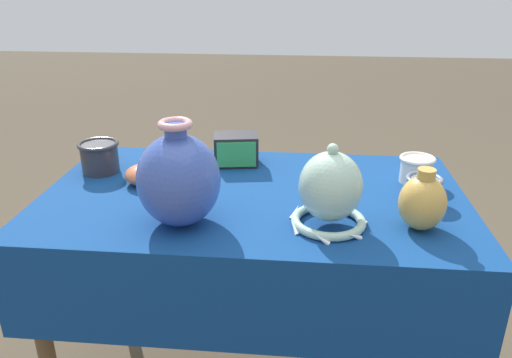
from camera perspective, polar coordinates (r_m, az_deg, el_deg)
name	(u,v)px	position (r m, az deg, el deg)	size (l,w,h in m)	color
display_table	(253,220)	(1.41, -0.37, -4.74)	(1.17, 0.69, 0.71)	brown
vase_tall_bulbous	(179,179)	(1.20, -8.83, -0.01)	(0.20, 0.20, 0.26)	#3851A8
vase_dome_bell	(330,192)	(1.20, 8.47, -1.48)	(0.19, 0.20, 0.21)	#A8CCB7
mosaic_tile_box	(236,150)	(1.58, -2.30, 3.39)	(0.15, 0.12, 0.10)	#232328
bowl_shallow_terracotta	(144,174)	(1.48, -12.66, 0.52)	(0.11, 0.11, 0.06)	#BC6642
cup_wide_slate	(423,188)	(1.40, 18.57, -0.97)	(0.10, 0.10, 0.07)	slate
cup_wide_ivory	(416,168)	(1.52, 17.86, 1.16)	(0.10, 0.10, 0.08)	white
cup_wide_charcoal	(100,156)	(1.59, -17.45, 2.52)	(0.12, 0.12, 0.09)	#2D2D33
jar_round_ochre	(422,202)	(1.24, 18.48, -2.55)	(0.11, 0.11, 0.15)	gold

